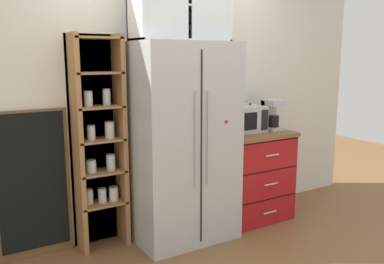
# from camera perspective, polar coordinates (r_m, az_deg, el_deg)

# --- Properties ---
(ground_plane) EXTENTS (10.59, 10.59, 0.00)m
(ground_plane) POSITION_cam_1_polar(r_m,az_deg,el_deg) (3.91, -1.01, -14.54)
(ground_plane) COLOR brown
(wall_back_cream) EXTENTS (4.90, 0.10, 2.55)m
(wall_back_cream) POSITION_cam_1_polar(r_m,az_deg,el_deg) (3.91, -4.03, 4.92)
(wall_back_cream) COLOR silver
(wall_back_cream) RESTS_ON ground
(refrigerator) EXTENTS (0.90, 0.65, 1.79)m
(refrigerator) POSITION_cam_1_polar(r_m,az_deg,el_deg) (3.65, -1.34, -1.53)
(refrigerator) COLOR #B7BABF
(refrigerator) RESTS_ON ground
(pantry_shelf_column) EXTENTS (0.46, 0.27, 1.85)m
(pantry_shelf_column) POSITION_cam_1_polar(r_m,az_deg,el_deg) (3.59, -13.09, -1.34)
(pantry_shelf_column) COLOR brown
(pantry_shelf_column) RESTS_ON ground
(counter_cabinet) EXTENTS (0.74, 0.60, 0.91)m
(counter_cabinet) POSITION_cam_1_polar(r_m,az_deg,el_deg) (4.25, 8.42, -5.94)
(counter_cabinet) COLOR #A8161C
(counter_cabinet) RESTS_ON ground
(microwave) EXTENTS (0.44, 0.33, 0.26)m
(microwave) POSITION_cam_1_polar(r_m,az_deg,el_deg) (4.09, 6.91, 1.82)
(microwave) COLOR #B7BABF
(microwave) RESTS_ON counter_cabinet
(coffee_maker) EXTENTS (0.17, 0.20, 0.31)m
(coffee_maker) POSITION_cam_1_polar(r_m,az_deg,el_deg) (4.29, 11.12, 2.45)
(coffee_maker) COLOR #B7B7BC
(coffee_maker) RESTS_ON counter_cabinet
(mug_sage) EXTENTS (0.11, 0.07, 0.10)m
(mug_sage) POSITION_cam_1_polar(r_m,az_deg,el_deg) (4.12, 8.82, 0.72)
(mug_sage) COLOR #8CA37F
(mug_sage) RESTS_ON counter_cabinet
(bottle_clear) EXTENTS (0.06, 0.06, 0.28)m
(bottle_clear) POSITION_cam_1_polar(r_m,az_deg,el_deg) (4.17, 8.13, 1.86)
(bottle_clear) COLOR silver
(bottle_clear) RESTS_ON counter_cabinet
(upper_cabinet) EXTENTS (0.86, 0.32, 0.59)m
(upper_cabinet) POSITION_cam_1_polar(r_m,az_deg,el_deg) (3.63, -1.81, 17.17)
(upper_cabinet) COLOR silver
(upper_cabinet) RESTS_ON refrigerator
(chalkboard_menu) EXTENTS (0.60, 0.04, 1.24)m
(chalkboard_menu) POSITION_cam_1_polar(r_m,az_deg,el_deg) (3.58, -21.54, -6.95)
(chalkboard_menu) COLOR brown
(chalkboard_menu) RESTS_ON ground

